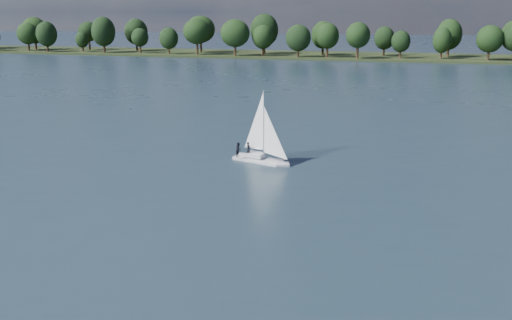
# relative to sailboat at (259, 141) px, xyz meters

# --- Properties ---
(ground) EXTENTS (700.00, 700.00, 0.00)m
(ground) POSITION_rel_sailboat_xyz_m (11.74, 52.90, -2.50)
(ground) COLOR #233342
(ground) RESTS_ON ground
(far_shore) EXTENTS (660.00, 40.00, 1.50)m
(far_shore) POSITION_rel_sailboat_xyz_m (11.74, 164.90, -2.50)
(far_shore) COLOR black
(far_shore) RESTS_ON ground
(sailboat) EXTENTS (7.05, 3.99, 8.95)m
(sailboat) POSITION_rel_sailboat_xyz_m (0.00, 0.00, 0.00)
(sailboat) COLOR silver
(sailboat) RESTS_ON ground
(pontoon) EXTENTS (4.17, 2.36, 0.50)m
(pontoon) POSITION_rel_sailboat_xyz_m (-143.43, 146.72, -2.50)
(pontoon) COLOR slate
(pontoon) RESTS_ON ground
(treeline) EXTENTS (562.75, 74.13, 18.93)m
(treeline) POSITION_rel_sailboat_xyz_m (7.33, 161.23, 5.57)
(treeline) COLOR black
(treeline) RESTS_ON ground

